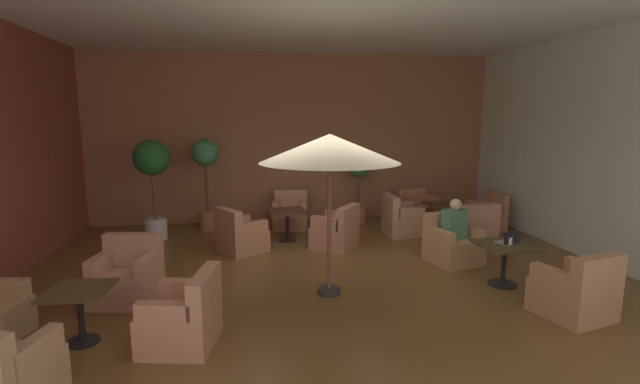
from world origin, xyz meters
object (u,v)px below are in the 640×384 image
object	(u,v)px
patron_blue_shirt	(455,221)
open_laptop	(509,240)
armchair_front_left_north	(576,293)
armchair_mid_center_north	(291,214)
armchair_rear_right_west	(471,229)
cafe_table_front_right	(79,302)
armchair_front_right_west	(184,318)
armchair_mid_center_south	(336,232)
potted_tree_mid_left	(206,171)
potted_tree_mid_right	(359,177)
armchair_front_right_north	(128,278)
armchair_mid_center_east	(240,236)
armchair_rear_right_east	(417,210)
iced_drink_cup	(509,241)
cafe_table_front_left	(504,254)
cafe_table_rear_right	(446,209)
armchair_front_left_east	(452,244)
armchair_rear_right_north	(486,216)
armchair_rear_right_south	(401,220)
cafe_table_mid_center	(287,216)
patio_umbrella_tall_red	(330,150)
potted_tree_left_corner	(152,171)

from	to	relation	value
patron_blue_shirt	open_laptop	world-z (taller)	patron_blue_shirt
armchair_front_left_north	open_laptop	bearing A→B (deg)	99.62
armchair_mid_center_north	armchair_rear_right_west	size ratio (longest dim) A/B	0.98
cafe_table_front_right	armchair_front_right_west	xyz separation A→B (m)	(1.14, -0.23, -0.17)
armchair_mid_center_south	armchair_rear_right_west	size ratio (longest dim) A/B	1.18
armchair_rear_right_west	potted_tree_mid_left	world-z (taller)	potted_tree_mid_left
armchair_mid_center_south	potted_tree_mid_right	size ratio (longest dim) A/B	0.60
armchair_front_right_north	patron_blue_shirt	world-z (taller)	patron_blue_shirt
armchair_front_right_west	armchair_mid_center_east	distance (m)	3.45
potted_tree_mid_right	armchair_rear_right_east	bearing A→B (deg)	-9.32
armchair_front_left_north	armchair_rear_right_west	bearing A→B (deg)	85.27
armchair_front_left_north	patron_blue_shirt	distance (m)	2.36
potted_tree_mid_left	iced_drink_cup	distance (m)	6.31
cafe_table_front_left	potted_tree_mid_right	world-z (taller)	potted_tree_mid_right
open_laptop	cafe_table_rear_right	bearing A→B (deg)	82.32
armchair_front_left_east	potted_tree_mid_right	bearing A→B (deg)	106.03
armchair_rear_right_north	open_laptop	xyz separation A→B (m)	(-1.42, -3.12, 0.38)
armchair_rear_right_south	cafe_table_mid_center	bearing A→B (deg)	-177.17
armchair_front_left_east	armchair_rear_right_east	world-z (taller)	armchair_front_left_east
cafe_table_rear_right	armchair_rear_right_west	bearing A→B (deg)	-86.94
armchair_mid_center_east	armchair_mid_center_north	bearing A→B (deg)	56.95
cafe_table_front_left	armchair_front_left_north	size ratio (longest dim) A/B	0.82
armchair_rear_right_north	armchair_front_right_north	bearing A→B (deg)	-157.66
armchair_front_left_east	cafe_table_front_right	world-z (taller)	armchair_front_left_east
armchair_front_right_north	armchair_rear_right_south	xyz separation A→B (m)	(4.90, 2.76, -0.01)
cafe_table_mid_center	armchair_mid_center_east	xyz separation A→B (m)	(-0.93, -0.61, -0.20)
armchair_front_right_north	armchair_front_right_west	bearing A→B (deg)	-55.99
cafe_table_front_left	cafe_table_rear_right	xyz separation A→B (m)	(0.49, 3.06, 0.03)
armchair_mid_center_east	armchair_rear_right_north	world-z (taller)	armchair_mid_center_east
armchair_mid_center_north	armchair_mid_center_east	bearing A→B (deg)	-123.05
armchair_mid_center_east	armchair_mid_center_south	world-z (taller)	same
armchair_mid_center_north	armchair_front_right_west	bearing A→B (deg)	-108.24
cafe_table_front_left	armchair_front_right_north	xyz separation A→B (m)	(-5.43, 0.30, -0.16)
cafe_table_rear_right	armchair_front_left_north	bearing A→B (deg)	-92.85
armchair_mid_center_north	patio_umbrella_tall_red	world-z (taller)	patio_umbrella_tall_red
armchair_front_left_east	armchair_rear_right_north	distance (m)	2.67
cafe_table_front_left	armchair_rear_right_west	distance (m)	2.12
potted_tree_mid_right	open_laptop	xyz separation A→B (m)	(1.25, -4.23, -0.42)
armchair_front_right_north	patio_umbrella_tall_red	bearing A→B (deg)	-4.42
armchair_front_right_west	armchair_rear_right_north	bearing A→B (deg)	35.11
armchair_front_left_east	cafe_table_front_right	xyz separation A→B (m)	(-5.37, -2.00, 0.17)
patio_umbrella_tall_red	potted_tree_left_corner	bearing A→B (deg)	131.65
armchair_front_right_west	armchair_rear_right_west	xyz separation A→B (m)	(5.04, 3.11, 0.01)
armchair_rear_right_north	armchair_rear_right_south	size ratio (longest dim) A/B	0.97
iced_drink_cup	cafe_table_front_right	bearing A→B (deg)	-171.77
cafe_table_front_left	armchair_front_left_north	xyz separation A→B (m)	(0.28, -1.15, -0.16)
cafe_table_front_right	armchair_rear_right_north	bearing A→B (deg)	29.21
armchair_front_right_west	armchair_rear_right_south	size ratio (longest dim) A/B	1.08
armchair_rear_right_north	patron_blue_shirt	size ratio (longest dim) A/B	1.22
armchair_rear_right_west	patron_blue_shirt	size ratio (longest dim) A/B	1.28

